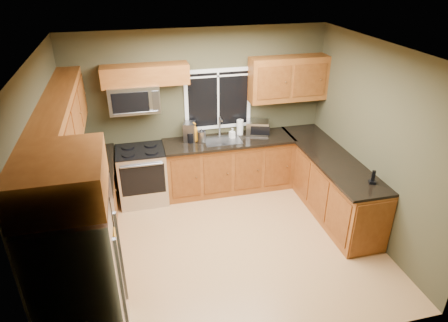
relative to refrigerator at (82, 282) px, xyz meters
name	(u,v)px	position (x,y,z in m)	size (l,w,h in m)	color
floor	(226,244)	(1.74, 1.30, -0.90)	(4.20, 4.20, 0.00)	#B5824F
ceiling	(227,52)	(1.74, 1.30, 1.80)	(4.20, 4.20, 0.00)	white
back_wall	(200,112)	(1.74, 3.10, 0.45)	(4.20, 4.20, 0.00)	#3F3D27
front_wall	(277,250)	(1.74, -0.50, 0.45)	(4.20, 4.20, 0.00)	#3F3D27
left_wall	(51,179)	(-0.36, 1.30, 0.45)	(3.60, 3.60, 0.00)	#3F3D27
right_wall	(374,143)	(3.84, 1.30, 0.45)	(3.60, 3.60, 0.00)	#3F3D27
window	(218,99)	(2.04, 3.08, 0.65)	(1.12, 0.03, 1.02)	white
base_cabinets_left	(92,217)	(-0.06, 1.78, -0.45)	(0.60, 2.65, 0.90)	brown
countertop_left	(88,187)	(-0.04, 1.78, 0.02)	(0.65, 2.65, 0.04)	black
base_cabinets_back	(229,165)	(2.15, 2.80, -0.45)	(2.17, 0.60, 0.90)	brown
countertop_back	(229,141)	(2.15, 2.78, 0.02)	(2.17, 0.65, 0.04)	black
base_cabinets_peninsula	(328,183)	(3.54, 1.84, -0.45)	(0.60, 2.52, 0.90)	brown
countertop_peninsula	(330,156)	(3.51, 1.85, 0.02)	(0.65, 2.50, 0.04)	black
upper_cabinets_left	(63,122)	(-0.20, 1.78, 0.96)	(0.33, 2.65, 0.72)	brown
upper_cabinets_back_left	(145,75)	(0.89, 2.94, 1.17)	(1.30, 0.33, 0.30)	brown
upper_cabinets_back_right	(288,79)	(3.19, 2.94, 0.96)	(1.30, 0.33, 0.72)	brown
upper_cabinet_over_fridge	(60,179)	(0.00, 0.00, 1.13)	(0.72, 0.90, 0.38)	brown
refrigerator	(82,282)	(0.00, 0.00, 0.00)	(0.74, 0.90, 1.80)	#B7B7BC
range	(142,175)	(0.69, 2.77, -0.43)	(0.76, 0.69, 0.94)	#B7B7BC
microwave	(134,98)	(0.69, 2.91, 0.83)	(0.76, 0.41, 0.42)	#B7B7BC
sink	(222,139)	(2.04, 2.79, 0.05)	(0.60, 0.42, 0.36)	slate
toaster_oven	(257,128)	(2.68, 2.90, 0.16)	(0.44, 0.39, 0.23)	#B7B7BC
coffee_maker	(190,132)	(1.52, 2.90, 0.19)	(0.24, 0.29, 0.31)	slate
kettle	(201,136)	(1.69, 2.78, 0.15)	(0.18, 0.18, 0.24)	#B7B7BC
paper_towel_roll	(240,127)	(2.39, 2.96, 0.17)	(0.12, 0.12, 0.28)	white
soap_bottle_a	(194,132)	(1.59, 2.86, 0.20)	(0.12, 0.12, 0.32)	orange
soap_bottle_b	(232,133)	(2.22, 2.83, 0.13)	(0.08, 0.08, 0.18)	white
soap_bottle_c	(188,137)	(1.49, 2.89, 0.11)	(0.12, 0.12, 0.15)	white
cordless_phone	(373,179)	(3.66, 0.94, 0.10)	(0.11, 0.11, 0.19)	black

